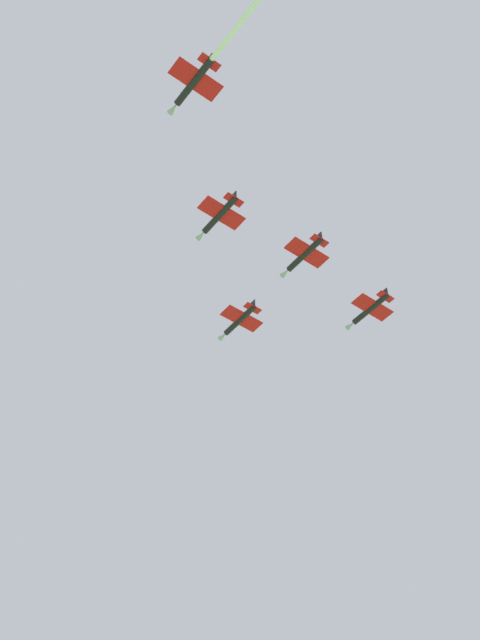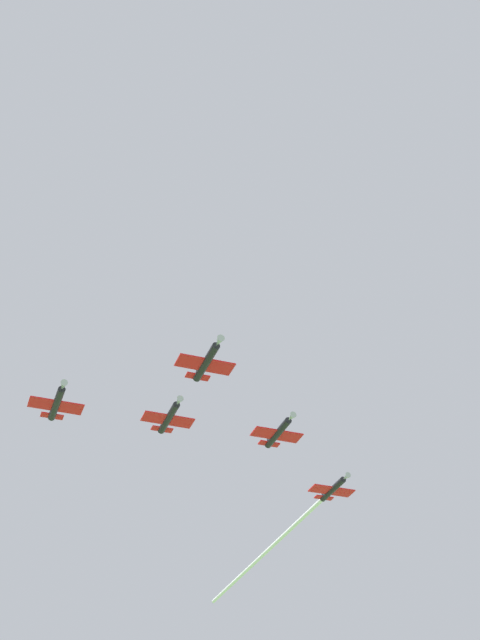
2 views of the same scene
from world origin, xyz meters
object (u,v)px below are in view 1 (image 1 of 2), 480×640
at_px(jet_lead, 239,321).
at_px(jet_port_inner, 219,216).
at_px(jet_starboard_inner, 370,309).
at_px(jet_port_outer, 304,255).

distance_m(jet_lead, jet_port_inner, 24.85).
xyz_separation_m(jet_port_inner, jet_starboard_inner, (-20.45, 28.56, -1.26)).
xyz_separation_m(jet_lead, jet_starboard_inner, (4.06, 24.50, -0.46)).
xyz_separation_m(jet_lead, jet_port_outer, (15.71, 11.25, 1.24)).
relative_size(jet_port_inner, jet_starboard_inner, 1.00).
height_order(jet_port_inner, jet_port_outer, jet_port_outer).
relative_size(jet_starboard_inner, jet_port_outer, 1.00).
height_order(jet_lead, jet_starboard_inner, jet_lead).
bearing_deg(jet_lead, jet_port_inner, -135.00).
xyz_separation_m(jet_starboard_inner, jet_port_outer, (11.65, -13.26, 1.70)).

